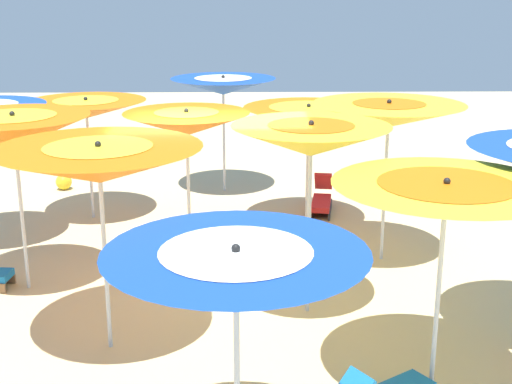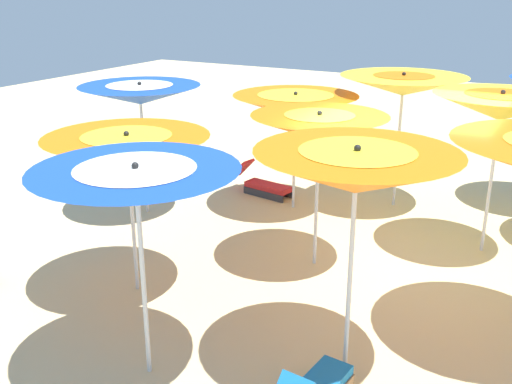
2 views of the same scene
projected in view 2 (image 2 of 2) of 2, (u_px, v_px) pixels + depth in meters
name	position (u px, v px, depth m)	size (l,w,h in m)	color
ground	(392.00, 268.00, 8.78)	(37.04, 37.04, 0.04)	beige
beach_umbrella_4	(501.00, 107.00, 8.56)	(1.96, 1.96, 2.53)	silver
beach_umbrella_5	(403.00, 85.00, 10.47)	(2.24, 2.24, 2.50)	silver
beach_umbrella_6	(356.00, 171.00, 5.75)	(2.03, 2.03, 2.51)	silver
beach_umbrella_7	(319.00, 127.00, 8.20)	(1.92, 1.92, 2.32)	silver
beach_umbrella_8	(295.00, 106.00, 10.47)	(2.23, 2.23, 2.18)	silver
beach_umbrella_9	(136.00, 183.00, 5.71)	(2.05, 2.05, 2.36)	silver
beach_umbrella_10	(127.00, 147.00, 7.49)	(2.11, 2.11, 2.22)	silver
beach_umbrella_11	(140.00, 94.00, 10.17)	(2.09, 2.09, 2.38)	silver
lounger_3	(263.00, 184.00, 11.71)	(0.56, 1.38, 0.64)	#333338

